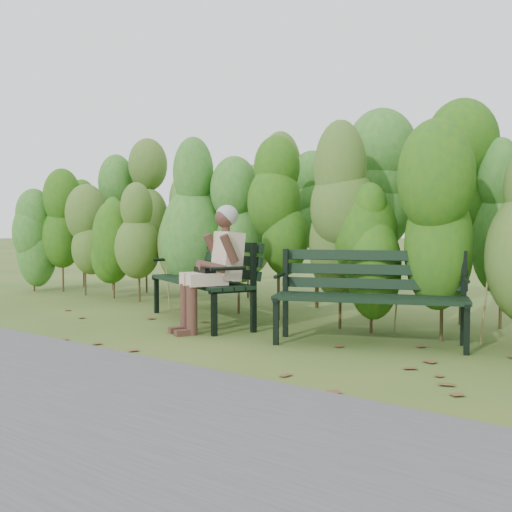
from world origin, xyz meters
The scene contains 7 objects.
ground centered at (0.00, 0.00, 0.00)m, with size 80.00×80.00×0.00m, color #375A1F.
footpath centered at (0.00, -2.20, 0.01)m, with size 60.00×2.50×0.01m, color #474749.
hedge_band centered at (0.00, 1.86, 1.26)m, with size 11.04×1.67×2.42m.
leaf_litter centered at (0.44, -0.01, 0.00)m, with size 4.58×2.09×0.01m.
bench_left centered at (-0.93, 0.70, 0.51)m, with size 1.82×1.23×0.87m.
bench_right centered at (1.02, 0.66, 0.48)m, with size 1.72×1.12×0.82m.
seated_woman centered at (-0.45, 0.29, 0.70)m, with size 0.58×0.76×1.24m.
Camera 1 is at (3.40, -4.09, 1.04)m, focal length 42.00 mm.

